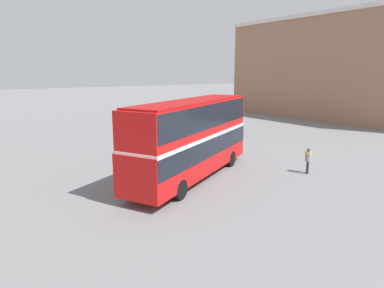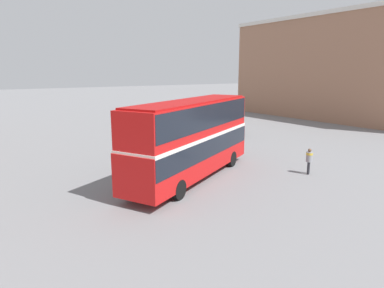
% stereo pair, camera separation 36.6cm
% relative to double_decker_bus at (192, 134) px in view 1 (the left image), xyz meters
% --- Properties ---
extents(ground_plane, '(240.00, 240.00, 0.00)m').
position_rel_double_decker_bus_xyz_m(ground_plane, '(1.18, 0.71, -2.72)').
color(ground_plane, slate).
extents(building_row_right, '(10.29, 29.36, 13.67)m').
position_rel_double_decker_bus_xyz_m(building_row_right, '(31.98, 11.36, 4.12)').
color(building_row_right, '#9E7056').
rests_on(building_row_right, ground_plane).
extents(double_decker_bus, '(11.32, 7.38, 4.74)m').
position_rel_double_decker_bus_xyz_m(double_decker_bus, '(0.00, 0.00, 0.00)').
color(double_decker_bus, red).
rests_on(double_decker_bus, ground_plane).
extents(pedestrian_foreground, '(0.56, 0.56, 1.66)m').
position_rel_double_decker_bus_xyz_m(pedestrian_foreground, '(6.59, -3.48, -1.71)').
color(pedestrian_foreground, '#232328').
rests_on(pedestrian_foreground, ground_plane).
extents(parked_car_kerb_near, '(4.75, 2.50, 1.47)m').
position_rel_double_decker_bus_xyz_m(parked_car_kerb_near, '(3.82, 11.82, -1.97)').
color(parked_car_kerb_near, slate).
rests_on(parked_car_kerb_near, ground_plane).
extents(parked_car_kerb_far, '(4.61, 2.75, 1.64)m').
position_rel_double_decker_bus_xyz_m(parked_car_kerb_far, '(9.31, 16.59, -1.90)').
color(parked_car_kerb_far, navy).
rests_on(parked_car_kerb_far, ground_plane).
extents(parked_car_side_street, '(4.93, 2.82, 1.39)m').
position_rel_double_decker_bus_xyz_m(parked_car_side_street, '(10.70, 9.73, -2.00)').
color(parked_car_side_street, black).
rests_on(parked_car_side_street, ground_plane).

